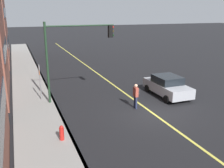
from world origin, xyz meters
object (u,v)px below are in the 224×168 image
pedestrian_with_backpack (136,94)px  car_silver (167,86)px  traffic_light_mast (74,47)px  fire_hydrant (62,134)px  street_sign_post (40,80)px

pedestrian_with_backpack → car_silver: bearing=-66.5°
car_silver → pedestrian_with_backpack: (-1.52, 3.49, 0.20)m
car_silver → traffic_light_mast: size_ratio=0.76×
fire_hydrant → traffic_light_mast: bearing=-20.0°
pedestrian_with_backpack → street_sign_post: 7.04m
car_silver → traffic_light_mast: bearing=78.8°
car_silver → fire_hydrant: bearing=115.9°
fire_hydrant → pedestrian_with_backpack: bearing=-62.6°
traffic_light_mast → fire_hydrant: size_ratio=6.17×
car_silver → street_sign_post: street_sign_post is taller
pedestrian_with_backpack → fire_hydrant: pedestrian_with_backpack is taller
traffic_light_mast → fire_hydrant: bearing=160.0°
street_sign_post → pedestrian_with_backpack: bearing=-122.5°
traffic_light_mast → street_sign_post: bearing=70.4°
car_silver → fire_hydrant: size_ratio=4.67×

